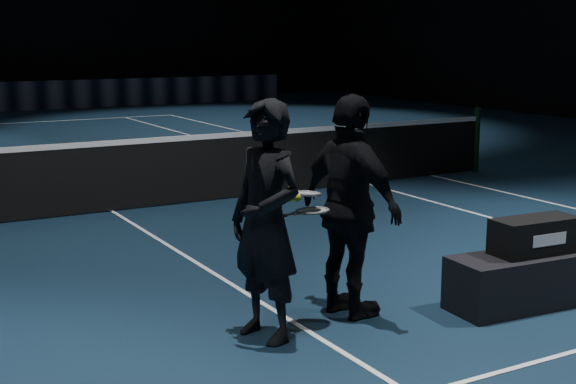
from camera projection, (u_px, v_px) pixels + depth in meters
name	position (u px, v px, depth m)	size (l,w,h in m)	color
floor	(112.00, 211.00, 10.66)	(36.00, 36.00, 0.00)	black
court_lines	(112.00, 211.00, 10.66)	(10.98, 23.78, 0.01)	white
net_post_right	(477.00, 140.00, 13.66)	(0.10, 0.10, 1.10)	black
net_mesh	(111.00, 178.00, 10.58)	(12.80, 0.02, 0.86)	black
net_tape	(109.00, 143.00, 10.49)	(12.80, 0.03, 0.07)	white
player_bench	(532.00, 279.00, 6.94)	(1.54, 0.51, 0.46)	black
racket_bag	(535.00, 236.00, 6.87)	(0.77, 0.33, 0.31)	black
bag_signature	(550.00, 240.00, 6.73)	(0.36, 0.00, 0.10)	white
player_a	(266.00, 222.00, 6.04)	(0.67, 0.44, 1.85)	black
player_b	(351.00, 207.00, 6.54)	(1.08, 0.45, 1.85)	black
racket_lower	(313.00, 211.00, 6.30)	(0.68, 0.22, 0.03)	black
racket_upper	(304.00, 193.00, 6.28)	(0.68, 0.22, 0.03)	black
tennis_balls	(292.00, 195.00, 6.16)	(0.12, 0.10, 0.12)	gold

